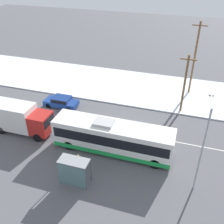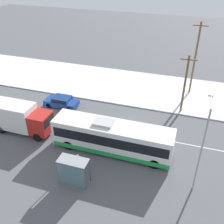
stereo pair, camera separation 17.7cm
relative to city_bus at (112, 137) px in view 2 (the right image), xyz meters
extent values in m
plane|color=#56565B|center=(1.03, 3.19, -1.57)|extent=(120.00, 120.00, 0.00)
cube|color=silver|center=(1.03, 13.82, -1.51)|extent=(80.00, 10.48, 0.12)
cube|color=silver|center=(1.03, 3.19, -1.57)|extent=(60.00, 0.12, 0.00)
cube|color=white|center=(0.00, 0.00, 0.05)|extent=(11.37, 2.55, 2.70)
cube|color=black|center=(0.00, 0.00, 0.38)|extent=(10.92, 2.57, 1.03)
cube|color=green|center=(0.00, 0.00, -1.05)|extent=(11.26, 2.57, 0.49)
cube|color=#B2B2B2|center=(-0.85, 0.00, 1.53)|extent=(1.80, 1.40, 0.24)
cylinder|color=black|center=(4.29, -1.14, -1.07)|extent=(1.00, 0.28, 1.00)
cylinder|color=black|center=(4.29, 1.13, -1.07)|extent=(1.00, 0.28, 1.00)
cylinder|color=black|center=(-4.08, -1.14, -1.07)|extent=(1.00, 0.28, 1.00)
cylinder|color=black|center=(-4.08, 1.13, -1.07)|extent=(1.00, 0.28, 1.00)
cube|color=silver|center=(-11.07, 0.07, 0.28)|extent=(4.91, 2.30, 2.71)
cube|color=red|center=(-7.66, 0.07, -0.02)|extent=(1.90, 2.18, 2.11)
cube|color=black|center=(-6.73, 0.07, 0.40)|extent=(0.06, 1.95, 0.93)
cylinder|color=black|center=(-7.66, -0.95, -1.12)|extent=(0.90, 0.26, 0.90)
cylinder|color=black|center=(-7.66, 1.09, -1.12)|extent=(0.90, 0.26, 0.90)
cylinder|color=black|center=(-12.05, -0.95, -1.12)|extent=(0.90, 0.26, 0.90)
cylinder|color=black|center=(-12.05, 1.09, -1.12)|extent=(0.90, 0.26, 0.90)
cube|color=navy|center=(-8.55, 6.01, -1.04)|extent=(4.10, 1.80, 0.62)
cube|color=navy|center=(-8.45, 6.01, -0.50)|extent=(2.13, 1.66, 0.47)
cube|color=black|center=(-8.45, 6.01, -0.49)|extent=(1.96, 1.69, 0.38)
cylinder|color=black|center=(-9.90, 5.22, -1.25)|extent=(0.64, 0.22, 0.64)
cylinder|color=black|center=(-9.90, 6.80, -1.25)|extent=(0.64, 0.22, 0.64)
cylinder|color=black|center=(-7.10, 5.22, -1.25)|extent=(0.64, 0.22, 0.64)
cylinder|color=black|center=(-7.10, 6.80, -1.25)|extent=(0.64, 0.22, 0.64)
cylinder|color=#23232D|center=(-2.10, -3.56, -1.15)|extent=(0.13, 0.13, 0.85)
cylinder|color=#23232D|center=(-1.84, -3.56, -1.15)|extent=(0.13, 0.13, 0.85)
cube|color=black|center=(-1.97, -3.56, -0.37)|extent=(0.44, 0.24, 0.70)
sphere|color=#8E6647|center=(-1.97, -3.56, 0.12)|extent=(0.30, 0.30, 0.30)
cylinder|color=black|center=(-2.25, -3.56, -0.41)|extent=(0.11, 0.11, 0.67)
cylinder|color=black|center=(-1.70, -3.56, -0.41)|extent=(0.11, 0.11, 0.67)
cube|color=gray|center=(-1.73, -4.81, 0.80)|extent=(2.46, 1.20, 0.06)
cube|color=slate|center=(-1.73, -5.39, -0.37)|extent=(2.36, 0.04, 2.16)
cylinder|color=#474C51|center=(-2.92, -4.25, -0.40)|extent=(0.08, 0.08, 2.34)
cylinder|color=#474C51|center=(-0.54, -4.25, -0.40)|extent=(0.08, 0.08, 2.34)
cylinder|color=#474C51|center=(-2.92, -5.37, -0.40)|extent=(0.08, 0.08, 2.34)
cylinder|color=#474C51|center=(-0.54, -5.37, -0.40)|extent=(0.08, 0.08, 2.34)
cylinder|color=#9EA3A8|center=(7.72, -2.49, 2.27)|extent=(0.14, 0.14, 7.68)
cylinder|color=#9EA3A8|center=(7.72, -1.24, 5.96)|extent=(0.10, 2.51, 0.10)
cube|color=silver|center=(7.72, 0.02, 5.89)|extent=(0.36, 0.60, 0.16)
cylinder|color=brown|center=(5.60, 9.31, 1.96)|extent=(0.24, 0.24, 7.06)
cube|color=brown|center=(5.60, 9.31, 4.99)|extent=(1.80, 0.12, 0.12)
cylinder|color=brown|center=(6.23, 14.61, 3.15)|extent=(0.24, 0.24, 9.44)
cube|color=brown|center=(6.23, 14.61, 7.37)|extent=(1.80, 0.12, 0.12)
camera|label=1|loc=(5.89, -18.69, 15.12)|focal=42.00mm
camera|label=2|loc=(6.06, -18.63, 15.12)|focal=42.00mm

